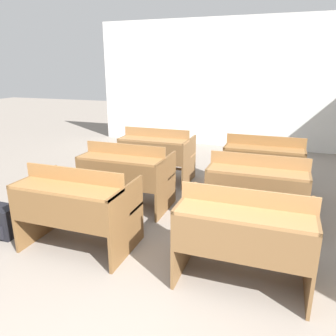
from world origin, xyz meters
The scene contains 8 objects.
wall_back centered at (0.00, 6.55, 1.44)m, with size 7.12×0.06×2.88m.
bench_front_left centered at (-1.01, 1.40, 0.48)m, with size 1.11×0.73×0.88m.
bench_front_right centered at (0.67, 1.39, 0.48)m, with size 1.11×0.73×0.88m.
bench_second_left centered at (-1.00, 2.51, 0.48)m, with size 1.11×0.73×0.88m.
bench_second_right centered at (0.67, 2.54, 0.48)m, with size 1.11×0.73×0.88m.
bench_third_left centered at (-1.03, 3.67, 0.48)m, with size 1.11×0.73×0.88m.
bench_third_right centered at (0.67, 3.64, 0.48)m, with size 1.11×0.73×0.88m.
schoolbag centered at (-1.97, 1.33, 0.17)m, with size 0.33×0.27×0.34m.
Camera 1 is at (0.89, -1.18, 1.83)m, focal length 35.00 mm.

